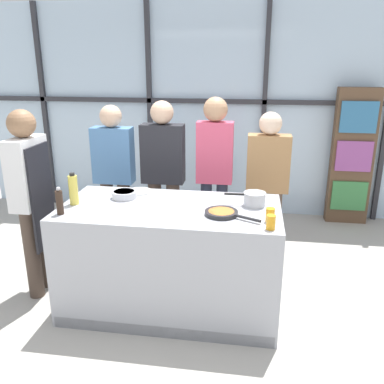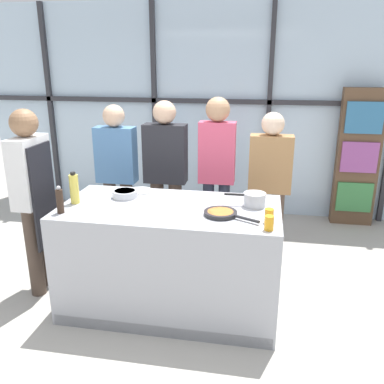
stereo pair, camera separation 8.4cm
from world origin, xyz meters
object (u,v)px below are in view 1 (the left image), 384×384
object	(u,v)px
spectator_center_right	(215,167)
mixing_bowl	(124,194)
chef	(31,193)
spectator_center_left	(163,171)
spectator_far_right	(267,181)
oil_bottle	(73,190)
frying_pan	(222,213)
saucepan	(254,199)
juice_glass_near	(271,222)
spectator_far_left	(114,172)
juice_glass_far	(270,215)
white_plate	(139,191)
pepper_grinder	(59,202)

from	to	relation	value
spectator_center_right	mixing_bowl	xyz separation A→B (m)	(-0.70, -0.80, -0.06)
chef	spectator_center_left	bearing A→B (deg)	132.49
spectator_far_right	oil_bottle	distance (m)	1.90
chef	spectator_far_right	size ratio (longest dim) A/B	1.06
frying_pan	saucepan	world-z (taller)	saucepan
chef	juice_glass_near	world-z (taller)	chef
saucepan	frying_pan	bearing A→B (deg)	-133.28
spectator_far_left	juice_glass_far	distance (m)	1.98
spectator_far_left	spectator_far_right	xyz separation A→B (m)	(1.61, -0.00, -0.03)
spectator_far_left	juice_glass_near	size ratio (longest dim) A/B	15.45
chef	frying_pan	size ratio (longest dim) A/B	3.90
spectator_center_left	spectator_far_right	distance (m)	1.07
spectator_center_left	oil_bottle	bearing A→B (deg)	62.72
white_plate	oil_bottle	world-z (taller)	oil_bottle
mixing_bowl	juice_glass_far	size ratio (longest dim) A/B	2.06
frying_pan	pepper_grinder	size ratio (longest dim) A/B	1.95
spectator_center_right	saucepan	distance (m)	0.93
spectator_far_right	oil_bottle	bearing A→B (deg)	32.52
frying_pan	spectator_far_left	bearing A→B (deg)	138.71
spectator_far_left	mixing_bowl	size ratio (longest dim) A/B	7.51
spectator_center_right	juice_glass_far	world-z (taller)	spectator_center_right
saucepan	spectator_center_right	bearing A→B (deg)	115.99
frying_pan	saucepan	bearing A→B (deg)	46.72
spectator_center_right	white_plate	world-z (taller)	spectator_center_right
spectator_center_right	oil_bottle	xyz separation A→B (m)	(-1.06, -1.02, 0.03)
spectator_center_right	frying_pan	world-z (taller)	spectator_center_right
spectator_far_right	juice_glass_far	world-z (taller)	spectator_far_right
spectator_center_left	spectator_far_right	bearing A→B (deg)	-180.00
white_plate	juice_glass_near	bearing A→B (deg)	-30.79
spectator_far_left	oil_bottle	bearing A→B (deg)	90.61
mixing_bowl	pepper_grinder	size ratio (longest dim) A/B	0.98
spectator_far_left	pepper_grinder	distance (m)	1.25
white_plate	pepper_grinder	xyz separation A→B (m)	(-0.45, -0.62, 0.09)
spectator_far_left	saucepan	size ratio (longest dim) A/B	4.82
chef	saucepan	xyz separation A→B (m)	(1.92, 0.06, 0.03)
juice_glass_far	white_plate	bearing A→B (deg)	154.68
spectator_center_right	white_plate	bearing A→B (deg)	45.51
juice_glass_far	chef	bearing A→B (deg)	172.36
juice_glass_near	juice_glass_far	size ratio (longest dim) A/B	1.00
spectator_center_left	frying_pan	size ratio (longest dim) A/B	3.90
chef	pepper_grinder	bearing A→B (deg)	51.16
spectator_far_right	spectator_center_left	bearing A→B (deg)	0.00
spectator_center_right	white_plate	xyz separation A→B (m)	(-0.62, -0.63, -0.09)
juice_glass_near	saucepan	bearing A→B (deg)	103.98
spectator_center_right	pepper_grinder	bearing A→B (deg)	49.45
saucepan	spectator_center_left	bearing A→B (deg)	138.48
mixing_bowl	spectator_center_right	bearing A→B (deg)	48.82
juice_glass_near	spectator_center_right	bearing A→B (deg)	111.85
spectator_center_right	juice_glass_near	distance (m)	1.41
pepper_grinder	saucepan	bearing A→B (deg)	15.76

